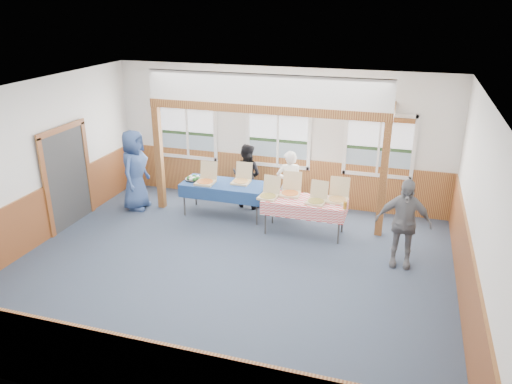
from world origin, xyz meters
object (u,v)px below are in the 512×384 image
at_px(man_blue, 135,170).
at_px(person_grey, 403,223).
at_px(table_left, 224,186).
at_px(table_right, 305,202).
at_px(woman_white, 289,184).
at_px(woman_black, 246,176).

height_order(man_blue, person_grey, man_blue).
xyz_separation_m(table_left, person_grey, (3.89, -1.20, 0.14)).
height_order(table_right, woman_white, woman_white).
height_order(woman_black, person_grey, person_grey).
height_order(table_left, woman_black, woman_black).
bearing_deg(man_blue, table_right, -97.10).
height_order(table_left, table_right, same).
relative_size(table_left, woman_white, 1.31).
distance_m(table_left, man_blue, 2.13).
height_order(table_right, person_grey, person_grey).
height_order(table_left, woman_white, woman_white).
height_order(woman_white, man_blue, man_blue).
distance_m(woman_white, woman_black, 1.15).
height_order(table_right, woman_black, woman_black).
xyz_separation_m(table_right, person_grey, (1.96, -0.78, 0.15)).
relative_size(woman_white, woman_black, 1.02).
relative_size(woman_black, man_blue, 0.81).
relative_size(table_right, person_grey, 1.10).
xyz_separation_m(table_left, woman_black, (0.31, 0.63, 0.06)).
relative_size(table_right, woman_white, 1.20).
bearing_deg(table_left, woman_white, 0.39).
height_order(table_right, man_blue, man_blue).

